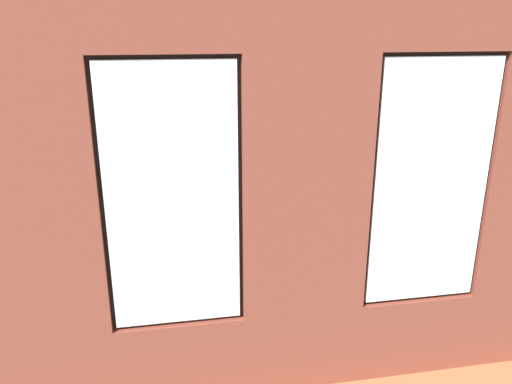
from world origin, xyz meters
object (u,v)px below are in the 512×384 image
at_px(couch_left, 444,220).
at_px(potted_plant_between_couches, 372,259).
at_px(candle_jar, 264,225).
at_px(remote_black, 254,224).
at_px(papasan_chair, 184,182).
at_px(table_plant_small, 279,210).
at_px(potted_plant_by_left_couch, 371,187).
at_px(cup_ceramic, 225,228).
at_px(potted_plant_near_tv, 35,244).
at_px(potted_plant_mid_room_small, 271,203).
at_px(media_console, 10,238).
at_px(couch_by_window, 229,309).
at_px(coffee_table, 254,229).
at_px(potted_plant_foreground_right, 55,185).
at_px(tv_flatscreen, 2,189).

xyz_separation_m(couch_left, potted_plant_between_couches, (1.70, 1.60, 0.35)).
xyz_separation_m(candle_jar, remote_black, (0.09, -0.13, -0.04)).
bearing_deg(potted_plant_between_couches, papasan_chair, -65.66).
bearing_deg(table_plant_small, candle_jar, 47.50).
bearing_deg(potted_plant_by_left_couch, cup_ceramic, 31.70).
xyz_separation_m(cup_ceramic, potted_plant_near_tv, (2.05, 0.37, 0.12)).
relative_size(couch_left, potted_plant_mid_room_small, 3.22).
xyz_separation_m(cup_ceramic, media_console, (2.60, -0.64, -0.20)).
xyz_separation_m(couch_by_window, papasan_chair, (0.23, -3.56, 0.13)).
distance_m(cup_ceramic, remote_black, 0.40).
relative_size(coffee_table, potted_plant_foreground_right, 1.58).
bearing_deg(couch_left, couch_by_window, -60.11).
xyz_separation_m(coffee_table, potted_plant_foreground_right, (2.67, -1.89, 0.14)).
distance_m(candle_jar, potted_plant_between_couches, 1.70).
xyz_separation_m(candle_jar, potted_plant_foreground_right, (2.77, -2.01, 0.04)).
distance_m(table_plant_small, media_console, 3.35).
bearing_deg(table_plant_small, potted_plant_by_left_couch, -144.47).
xyz_separation_m(cup_ceramic, papasan_chair, (0.40, -1.99, -0.00)).
xyz_separation_m(table_plant_small, potted_plant_mid_room_small, (-0.01, -0.55, -0.09)).
relative_size(couch_left, candle_jar, 19.87).
bearing_deg(table_plant_small, potted_plant_between_couches, 104.78).
distance_m(remote_black, media_console, 3.02).
distance_m(couch_by_window, potted_plant_mid_room_small, 2.56).
xyz_separation_m(candle_jar, potted_plant_near_tv, (2.52, 0.37, 0.11)).
bearing_deg(potted_plant_mid_room_small, couch_left, 160.93).
height_order(potted_plant_near_tv, potted_plant_foreground_right, potted_plant_near_tv).
distance_m(remote_black, potted_plant_foreground_right, 3.27).
height_order(table_plant_small, potted_plant_foreground_right, potted_plant_foreground_right).
relative_size(cup_ceramic, table_plant_small, 0.37).
distance_m(tv_flatscreen, potted_plant_near_tv, 1.19).
bearing_deg(potted_plant_near_tv, couch_left, -174.91).
relative_size(tv_flatscreen, potted_plant_between_couches, 0.93).
bearing_deg(media_console, couch_left, 174.12).
height_order(couch_by_window, papasan_chair, couch_by_window).
relative_size(potted_plant_near_tv, potted_plant_foreground_right, 1.47).
xyz_separation_m(coffee_table, potted_plant_between_couches, (-0.82, 1.65, 0.31)).
distance_m(coffee_table, potted_plant_foreground_right, 3.27).
relative_size(table_plant_small, potted_plant_between_couches, 0.19).
height_order(potted_plant_near_tv, potted_plant_between_couches, potted_plant_between_couches).
relative_size(papasan_chair, potted_plant_near_tv, 1.02).
distance_m(potted_plant_mid_room_small, potted_plant_between_couches, 2.40).
relative_size(coffee_table, potted_plant_near_tv, 1.08).
height_order(couch_by_window, potted_plant_by_left_couch, couch_by_window).
distance_m(table_plant_small, potted_plant_by_left_couch, 2.19).
relative_size(couch_by_window, coffee_table, 1.47).
xyz_separation_m(potted_plant_near_tv, potted_plant_by_left_couch, (-4.54, -1.91, -0.24)).
height_order(candle_jar, table_plant_small, table_plant_small).
height_order(cup_ceramic, potted_plant_near_tv, potted_plant_near_tv).
distance_m(couch_left, potted_plant_between_couches, 2.36).
distance_m(couch_by_window, potted_plant_by_left_couch, 4.10).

